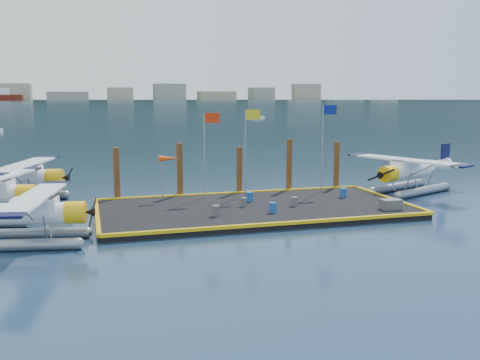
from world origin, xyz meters
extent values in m
plane|color=#162E44|center=(0.00, 0.00, 0.00)|extent=(4000.00, 4000.00, 0.00)
cube|color=black|center=(0.00, 0.00, 0.20)|extent=(20.00, 10.00, 0.40)
cube|color=black|center=(0.00, 1100.00, -0.05)|extent=(3000.00, 500.00, 0.30)
cube|color=black|center=(0.00, 1400.00, 120.00)|extent=(2200.00, 500.00, 240.00)
cone|color=black|center=(-50.00, 1550.00, 0.00)|extent=(1300.00, 1300.00, 430.00)
cone|color=black|center=(350.00, 1450.00, 0.00)|extent=(1100.00, 1100.00, 360.00)
cone|color=#495A61|center=(750.00, 2200.00, 0.00)|extent=(1300.00, 1300.00, 560.00)
cone|color=#495A61|center=(1050.00, 2100.00, 0.00)|extent=(1000.00, 1000.00, 420.00)
cylinder|color=gray|center=(-13.67, -3.10, 0.30)|extent=(6.21, 1.70, 0.60)
cylinder|color=gray|center=(-14.06, -5.26, 0.30)|extent=(6.21, 1.70, 0.60)
cylinder|color=white|center=(-13.67, -4.22, 1.65)|extent=(4.77, 1.91, 1.10)
cube|color=white|center=(-13.08, -4.33, 2.00)|extent=(2.36, 1.48, 0.90)
cube|color=black|center=(-12.78, -4.38, 2.20)|extent=(1.57, 1.28, 0.55)
cylinder|color=#FBB40D|center=(-11.11, -4.68, 1.65)|extent=(1.19, 1.32, 1.16)
cube|color=black|center=(-10.27, -4.83, 1.65)|extent=(0.46, 2.20, 1.12)
cube|color=white|center=(-13.08, -4.33, 2.50)|extent=(3.09, 9.13, 0.12)
cube|color=black|center=(-12.31, -0.09, 2.50)|extent=(1.64, 1.15, 0.13)
cube|color=black|center=(-13.85, -8.56, 2.50)|extent=(1.64, 1.15, 0.13)
cylinder|color=#FBB40D|center=(-13.95, 0.78, 1.75)|extent=(1.41, 1.51, 1.23)
cube|color=black|center=(-13.10, 0.48, 1.75)|extent=(0.85, 2.25, 1.19)
cube|color=black|center=(-14.43, 5.79, 2.65)|extent=(1.82, 1.43, 0.14)
cylinder|color=gray|center=(-15.35, 9.05, 0.33)|extent=(6.65, 2.48, 0.65)
cylinder|color=gray|center=(-16.01, 6.75, 0.33)|extent=(6.65, 2.48, 0.65)
cylinder|color=white|center=(-15.47, 7.84, 1.79)|extent=(5.18, 2.54, 1.19)
cube|color=white|center=(-14.85, 7.66, 2.17)|extent=(2.63, 1.81, 0.98)
cube|color=black|center=(-14.53, 7.57, 2.39)|extent=(1.78, 1.52, 0.60)
cylinder|color=#FBB40D|center=(-12.76, 7.06, 1.79)|extent=(1.39, 1.51, 1.26)
cube|color=black|center=(-11.87, 6.80, 1.79)|extent=(0.73, 2.34, 1.22)
cube|color=white|center=(-14.85, 7.66, 2.71)|extent=(4.26, 9.84, 0.13)
cube|color=black|center=(-13.56, 12.15, 2.71)|extent=(1.84, 1.39, 0.14)
cylinder|color=gray|center=(14.50, 2.38, 0.32)|extent=(6.37, 3.14, 0.64)
cylinder|color=gray|center=(13.60, 4.55, 0.32)|extent=(6.37, 3.14, 0.64)
cylinder|color=white|center=(13.85, 3.38, 1.77)|extent=(5.05, 3.00, 1.18)
cube|color=white|center=(13.26, 3.14, 2.14)|extent=(2.63, 1.99, 0.96)
cube|color=black|center=(12.96, 3.01, 2.35)|extent=(1.82, 1.61, 0.59)
cylinder|color=#FBB40D|center=(11.28, 2.31, 1.77)|extent=(1.47, 1.56, 1.24)
cube|color=black|center=(10.44, 1.96, 1.77)|extent=(0.97, 2.22, 1.20)
cube|color=white|center=(13.26, 3.14, 2.68)|extent=(5.18, 9.51, 0.13)
cube|color=black|center=(15.03, -1.11, 2.68)|extent=(1.85, 1.51, 0.14)
cube|color=black|center=(11.49, 7.39, 2.68)|extent=(1.85, 1.51, 0.14)
cube|color=black|center=(18.40, 5.27, 2.73)|extent=(1.14, 0.57, 1.82)
cube|color=white|center=(18.30, 5.23, 2.03)|extent=(2.29, 3.73, 0.11)
cylinder|color=#4F4E53|center=(-0.68, 0.15, 0.69)|extent=(0.41, 0.41, 0.58)
cylinder|color=#1B4B95|center=(0.52, -2.18, 0.72)|extent=(0.45, 0.45, 0.64)
cylinder|color=#4F4E53|center=(2.55, -0.66, 0.70)|extent=(0.43, 0.43, 0.60)
cylinder|color=#4F4E53|center=(-3.10, -2.14, 0.73)|extent=(0.46, 0.46, 0.65)
cylinder|color=#1B4B95|center=(7.06, 1.25, 0.72)|extent=(0.45, 0.45, 0.64)
cylinder|color=#1B4B95|center=(0.16, 1.59, 0.73)|extent=(0.47, 0.47, 0.66)
cube|color=#4F4E53|center=(8.14, -3.26, 0.72)|extent=(1.27, 0.85, 0.64)
cylinder|color=gray|center=(-2.50, 3.80, 3.40)|extent=(0.08, 0.08, 6.00)
cube|color=red|center=(-1.95, 3.80, 6.05)|extent=(1.10, 0.03, 0.70)
cylinder|color=gray|center=(0.50, 3.80, 3.50)|extent=(0.08, 0.08, 6.20)
cube|color=gold|center=(1.05, 3.80, 6.25)|extent=(1.10, 0.03, 0.70)
cylinder|color=gray|center=(6.50, 3.80, 3.65)|extent=(0.08, 0.08, 6.50)
cube|color=navy|center=(7.05, 3.80, 6.55)|extent=(1.10, 0.03, 0.70)
cylinder|color=gray|center=(-5.50, 3.80, 1.90)|extent=(0.07, 0.07, 3.00)
cone|color=#FD4B0E|center=(-5.00, 3.80, 3.30)|extent=(1.40, 0.44, 0.44)
cylinder|color=#4C2615|center=(-8.50, 5.40, 2.00)|extent=(0.44, 0.44, 4.00)
cylinder|color=#4C2615|center=(-4.00, 5.40, 2.10)|extent=(0.44, 0.44, 4.20)
cylinder|color=#4C2615|center=(0.50, 5.40, 1.90)|extent=(0.44, 0.44, 3.80)
cylinder|color=#4C2615|center=(4.50, 5.40, 2.15)|extent=(0.44, 0.44, 4.30)
cylinder|color=#4C2615|center=(8.50, 5.40, 2.00)|extent=(0.44, 0.44, 4.00)
camera|label=1|loc=(-10.32, -32.83, 7.60)|focal=40.00mm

